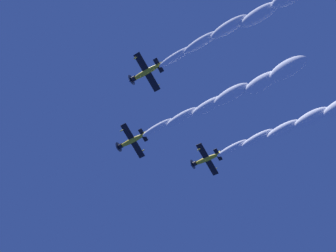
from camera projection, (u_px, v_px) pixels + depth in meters
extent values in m
ellipsoid|color=gold|center=(132.00, 141.00, 79.86)|extent=(4.75, 5.86, 1.59)
cylinder|color=black|center=(121.00, 146.00, 80.77)|extent=(1.54, 1.40, 1.30)
cone|color=#194CB2|center=(118.00, 147.00, 80.96)|extent=(0.88, 0.88, 0.63)
cylinder|color=#3F3F47|center=(119.00, 147.00, 80.92)|extent=(2.31, 1.56, 2.76)
cube|color=black|center=(133.00, 141.00, 79.69)|extent=(6.99, 5.70, 2.60)
ellipsoid|color=gold|center=(122.00, 131.00, 77.06)|extent=(0.74, 0.86, 0.34)
ellipsoid|color=gold|center=(143.00, 150.00, 82.32)|extent=(0.74, 0.86, 0.34)
cube|color=black|center=(143.00, 135.00, 79.02)|extent=(2.73, 2.35, 1.00)
cube|color=gold|center=(143.00, 133.00, 79.33)|extent=(0.99, 1.06, 1.10)
ellipsoid|color=#1E232D|center=(131.00, 140.00, 80.22)|extent=(1.52, 1.63, 0.87)
ellipsoid|color=gold|center=(146.00, 72.00, 73.04)|extent=(4.72, 5.84, 1.70)
cylinder|color=black|center=(134.00, 79.00, 74.01)|extent=(1.54, 1.37, 1.30)
cone|color=#194CB2|center=(131.00, 80.00, 74.21)|extent=(0.88, 0.86, 0.64)
cylinder|color=#3F3F47|center=(132.00, 80.00, 74.17)|extent=(2.30, 1.49, 2.71)
cube|color=black|center=(147.00, 72.00, 72.87)|extent=(7.05, 5.74, 2.36)
ellipsoid|color=gold|center=(135.00, 58.00, 70.34)|extent=(0.74, 0.86, 0.35)
ellipsoid|color=gold|center=(158.00, 85.00, 75.40)|extent=(0.74, 0.86, 0.35)
cube|color=black|center=(159.00, 65.00, 72.16)|extent=(2.75, 2.37, 0.92)
cube|color=gold|center=(159.00, 64.00, 72.47)|extent=(0.97, 1.02, 1.13)
ellipsoid|color=#1E232D|center=(145.00, 71.00, 73.41)|extent=(1.51, 1.61, 0.88)
ellipsoid|color=gold|center=(206.00, 159.00, 83.36)|extent=(4.66, 5.80, 1.99)
cylinder|color=black|center=(195.00, 164.00, 84.44)|extent=(1.54, 1.32, 1.32)
cone|color=#194CB2|center=(192.00, 165.00, 84.68)|extent=(0.88, 0.84, 0.66)
cylinder|color=#3F3F47|center=(193.00, 164.00, 84.62)|extent=(2.34, 1.38, 2.66)
cube|color=black|center=(207.00, 159.00, 83.18)|extent=(7.07, 5.76, 2.27)
ellipsoid|color=gold|center=(199.00, 150.00, 80.72)|extent=(0.73, 0.85, 0.39)
ellipsoid|color=gold|center=(215.00, 169.00, 85.63)|extent=(0.73, 0.85, 0.39)
cube|color=black|center=(218.00, 155.00, 82.35)|extent=(2.75, 2.37, 0.90)
cube|color=gold|center=(218.00, 153.00, 82.66)|extent=(0.97, 0.97, 1.18)
ellipsoid|color=#1E232D|center=(205.00, 158.00, 83.74)|extent=(1.50, 1.58, 0.94)
ellipsoid|color=white|center=(158.00, 128.00, 77.57)|extent=(5.54, 6.75, 2.12)
ellipsoid|color=white|center=(182.00, 117.00, 75.74)|extent=(5.82, 6.97, 2.45)
ellipsoid|color=white|center=(208.00, 106.00, 73.71)|extent=(6.10, 7.19, 2.77)
ellipsoid|color=white|center=(231.00, 94.00, 71.89)|extent=(6.38, 7.41, 3.09)
ellipsoid|color=white|center=(262.00, 83.00, 70.15)|extent=(6.65, 7.62, 3.42)
ellipsoid|color=white|center=(288.00, 68.00, 68.18)|extent=(6.93, 7.84, 3.74)
ellipsoid|color=white|center=(176.00, 57.00, 70.69)|extent=(5.54, 6.75, 2.12)
ellipsoid|color=white|center=(201.00, 42.00, 68.98)|extent=(5.82, 6.97, 2.45)
ellipsoid|color=white|center=(229.00, 27.00, 67.06)|extent=(6.10, 7.19, 2.77)
ellipsoid|color=white|center=(259.00, 15.00, 65.31)|extent=(6.38, 7.41, 3.09)
ellipsoid|color=white|center=(232.00, 148.00, 81.23)|extent=(5.54, 6.75, 2.12)
ellipsoid|color=white|center=(258.00, 138.00, 79.29)|extent=(5.82, 6.97, 2.45)
ellipsoid|color=white|center=(283.00, 129.00, 77.39)|extent=(6.10, 7.19, 2.77)
ellipsoid|color=white|center=(312.00, 117.00, 75.43)|extent=(6.38, 7.41, 3.09)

